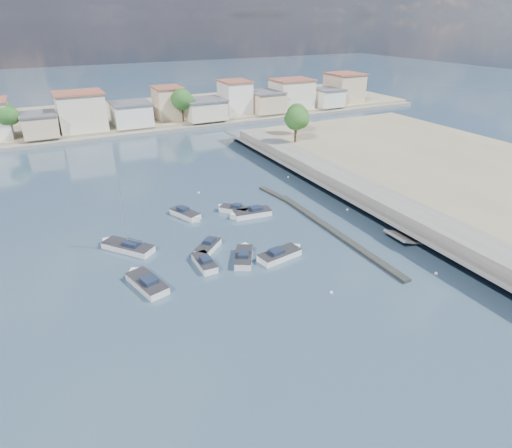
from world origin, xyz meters
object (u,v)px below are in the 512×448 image
Objects in this scene: motorboat_d at (207,248)px; motorboat_f at (233,209)px; motorboat_a at (204,262)px; sailboat at (126,247)px; motorboat_h at (281,254)px; motorboat_b at (244,256)px; motorboat_e at (146,282)px; motorboat_c at (250,214)px; motorboat_g at (187,214)px.

motorboat_d is 11.52m from motorboat_f.
sailboat reaches higher than motorboat_a.
sailboat is (-15.57, 9.93, 0.03)m from motorboat_h.
motorboat_e is at bearing -178.79° from motorboat_b.
motorboat_b is 1.20× the size of motorboat_d.
motorboat_e is (-6.77, -1.10, -0.00)m from motorboat_a.
motorboat_f is (4.21, 12.53, 0.00)m from motorboat_b.
motorboat_c is 1.02× the size of motorboat_h.
motorboat_g is at bearing 99.00° from motorboat_b.
motorboat_b is at bearing 158.48° from motorboat_h.
motorboat_f is 0.45× the size of sailboat.
motorboat_d is 9.09m from motorboat_e.
motorboat_e is at bearing -88.46° from sailboat.
motorboat_a is 0.91× the size of motorboat_g.
sailboat is at bearing 133.09° from motorboat_a.
motorboat_a is at bearing 169.33° from motorboat_b.
motorboat_c is (10.37, 9.32, 0.00)m from motorboat_a.
sailboat reaches higher than motorboat_b.
motorboat_b is at bearing -108.58° from motorboat_f.
motorboat_d is 0.71× the size of motorboat_h.
motorboat_e is 15.40m from motorboat_h.
motorboat_e is at bearing -170.79° from motorboat_a.
motorboat_b and motorboat_h have the same top height.
motorboat_a is at bearing 9.21° from motorboat_e.
sailboat reaches higher than motorboat_d.
motorboat_f is (15.54, 12.77, -0.00)m from motorboat_e.
motorboat_b is 0.55× the size of sailboat.
motorboat_g is at bearing 155.22° from motorboat_c.
motorboat_e is 8.58m from sailboat.
motorboat_g is 16.67m from motorboat_h.
motorboat_f is (8.77, 11.67, -0.00)m from motorboat_a.
motorboat_d is 0.81× the size of motorboat_g.
motorboat_a is 10.25m from sailboat.
motorboat_f is at bearing 124.36° from motorboat_c.
motorboat_h is at bearing -32.51° from sailboat.
motorboat_h is (7.11, -5.21, 0.00)m from motorboat_d.
motorboat_f is at bearing 53.09° from motorboat_a.
sailboat is at bearing -173.96° from motorboat_c.
motorboat_b and motorboat_f have the same top height.
motorboat_f is at bearing 89.22° from motorboat_h.
motorboat_b is at bearing -35.82° from sailboat.
sailboat reaches higher than motorboat_c.
sailboat is at bearing -149.37° from motorboat_g.
motorboat_h is at bearing -98.69° from motorboat_c.
motorboat_d is at bearing 143.77° from motorboat_h.
motorboat_b is 13.22m from motorboat_f.
motorboat_e is at bearing -148.71° from motorboat_c.
motorboat_e is at bearing 174.99° from motorboat_h.
motorboat_d and motorboat_f have the same top height.
motorboat_a is at bearing -117.88° from motorboat_d.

